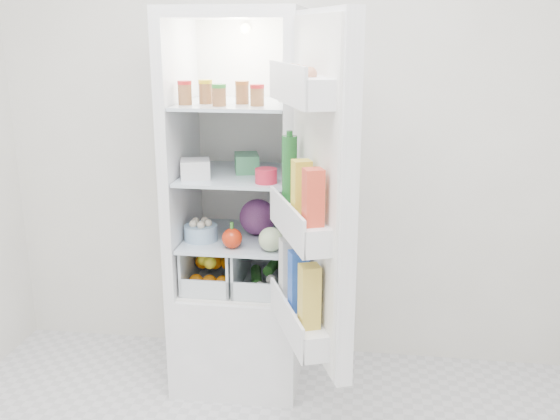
# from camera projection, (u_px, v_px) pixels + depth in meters

# --- Properties ---
(room_walls) EXTENTS (3.02, 3.02, 2.61)m
(room_walls) POSITION_uv_depth(u_px,v_px,m) (216.00, 73.00, 1.62)
(room_walls) COLOR silver
(room_walls) RESTS_ON ground
(refrigerator) EXTENTS (0.60, 0.60, 1.80)m
(refrigerator) POSITION_uv_depth(u_px,v_px,m) (242.00, 248.00, 3.09)
(refrigerator) COLOR silver
(refrigerator) RESTS_ON ground
(shelf_low) EXTENTS (0.49, 0.53, 0.01)m
(shelf_low) POSITION_uv_depth(u_px,v_px,m) (239.00, 237.00, 3.01)
(shelf_low) COLOR silver
(shelf_low) RESTS_ON refrigerator
(shelf_mid) EXTENTS (0.49, 0.53, 0.02)m
(shelf_mid) POSITION_uv_depth(u_px,v_px,m) (238.00, 175.00, 2.92)
(shelf_mid) COLOR silver
(shelf_mid) RESTS_ON refrigerator
(shelf_top) EXTENTS (0.49, 0.53, 0.02)m
(shelf_top) POSITION_uv_depth(u_px,v_px,m) (236.00, 104.00, 2.83)
(shelf_top) COLOR silver
(shelf_top) RESTS_ON refrigerator
(crisper_left) EXTENTS (0.23, 0.46, 0.22)m
(crisper_left) POSITION_uv_depth(u_px,v_px,m) (215.00, 261.00, 3.06)
(crisper_left) COLOR silver
(crisper_left) RESTS_ON refrigerator
(crisper_right) EXTENTS (0.23, 0.46, 0.22)m
(crisper_right) POSITION_uv_depth(u_px,v_px,m) (264.00, 264.00, 3.03)
(crisper_right) COLOR silver
(crisper_right) RESTS_ON refrigerator
(condiment_jars) EXTENTS (0.38, 0.16, 0.08)m
(condiment_jars) POSITION_uv_depth(u_px,v_px,m) (222.00, 95.00, 2.71)
(condiment_jars) COLOR #B21919
(condiment_jars) RESTS_ON shelf_top
(squeeze_bottle) EXTENTS (0.06, 0.06, 0.18)m
(squeeze_bottle) POSITION_uv_depth(u_px,v_px,m) (284.00, 82.00, 2.80)
(squeeze_bottle) COLOR silver
(squeeze_bottle) RESTS_ON shelf_top
(tub_white) EXTENTS (0.16, 0.16, 0.08)m
(tub_white) POSITION_uv_depth(u_px,v_px,m) (195.00, 169.00, 2.82)
(tub_white) COLOR silver
(tub_white) RESTS_ON shelf_mid
(tin_red) EXTENTS (0.10, 0.10, 0.06)m
(tin_red) POSITION_uv_depth(u_px,v_px,m) (266.00, 176.00, 2.72)
(tin_red) COLOR red
(tin_red) RESTS_ON shelf_mid
(tub_green) EXTENTS (0.14, 0.17, 0.09)m
(tub_green) POSITION_uv_depth(u_px,v_px,m) (247.00, 163.00, 2.93)
(tub_green) COLOR #3C8454
(tub_green) RESTS_ON shelf_mid
(red_cabbage) EXTENTS (0.17, 0.17, 0.17)m
(red_cabbage) POSITION_uv_depth(u_px,v_px,m) (258.00, 217.00, 3.01)
(red_cabbage) COLOR #461B50
(red_cabbage) RESTS_ON shelf_low
(bell_pepper) EXTENTS (0.09, 0.09, 0.09)m
(bell_pepper) POSITION_uv_depth(u_px,v_px,m) (232.00, 238.00, 2.82)
(bell_pepper) COLOR red
(bell_pepper) RESTS_ON shelf_low
(mushroom_bowl) EXTENTS (0.16, 0.16, 0.07)m
(mushroom_bowl) POSITION_uv_depth(u_px,v_px,m) (201.00, 233.00, 2.94)
(mushroom_bowl) COLOR #92B8D9
(mushroom_bowl) RESTS_ON shelf_low
(salad_bag) EXTENTS (0.11, 0.11, 0.11)m
(salad_bag) POSITION_uv_depth(u_px,v_px,m) (271.00, 239.00, 2.78)
(salad_bag) COLOR #B2C694
(salad_bag) RESTS_ON shelf_low
(citrus_pile) EXTENTS (0.20, 0.24, 0.16)m
(citrus_pile) POSITION_uv_depth(u_px,v_px,m) (212.00, 269.00, 3.01)
(citrus_pile) COLOR orange
(citrus_pile) RESTS_ON refrigerator
(veg_pile) EXTENTS (0.16, 0.30, 0.10)m
(veg_pile) POSITION_uv_depth(u_px,v_px,m) (265.00, 273.00, 3.04)
(veg_pile) COLOR #1A501B
(veg_pile) RESTS_ON refrigerator
(fridge_door) EXTENTS (0.36, 0.58, 1.30)m
(fridge_door) POSITION_uv_depth(u_px,v_px,m) (315.00, 199.00, 2.33)
(fridge_door) COLOR silver
(fridge_door) RESTS_ON refrigerator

